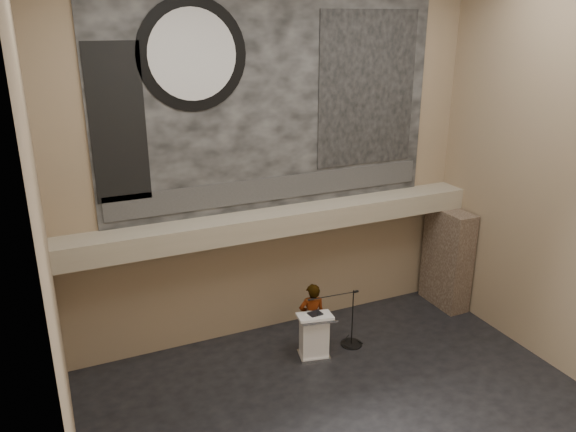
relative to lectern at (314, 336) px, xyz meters
name	(u,v)px	position (x,y,z in m)	size (l,w,h in m)	color
floor	(355,420)	(-0.24, -2.29, -0.55)	(10.00, 10.00, 0.00)	black
wall_back	(274,163)	(-0.24, 1.71, 3.70)	(10.00, 0.02, 8.50)	#8E775A
wall_front	(561,327)	(-0.24, -6.29, 3.70)	(10.00, 0.02, 8.50)	#8E775A
wall_left	(48,265)	(-5.24, -2.29, 3.70)	(0.02, 8.00, 8.50)	#8E775A
wall_right	(575,182)	(4.76, -2.29, 3.70)	(0.02, 8.00, 8.50)	#8E775A
soffit	(281,221)	(-0.24, 1.31, 2.40)	(10.00, 0.80, 0.50)	gray
sprinkler_left	(216,243)	(-1.84, 1.26, 2.12)	(0.04, 0.04, 0.06)	#B2893D
sprinkler_right	(352,221)	(1.66, 1.26, 2.12)	(0.04, 0.04, 0.06)	#B2893D
banner	(274,99)	(-0.24, 1.68, 5.15)	(8.00, 0.05, 5.00)	black
banner_text_strip	(275,188)	(-0.24, 1.64, 3.10)	(7.76, 0.02, 0.55)	#2F2F2F
banner_clock_rim	(192,55)	(-2.04, 1.64, 6.15)	(2.30, 2.30, 0.02)	black
banner_clock_face	(193,55)	(-2.04, 1.62, 6.15)	(1.84, 1.84, 0.02)	silver
banner_building_print	(368,90)	(2.16, 1.64, 5.25)	(2.60, 0.02, 3.60)	black
banner_brick_print	(118,124)	(-3.64, 1.64, 4.85)	(1.10, 0.02, 3.20)	black
stone_pier	(447,258)	(4.41, 0.86, 0.80)	(0.60, 1.40, 2.70)	#443429
lectern	(314,336)	(0.00, 0.00, 0.00)	(0.88, 0.70, 1.14)	silver
binder	(315,314)	(0.02, 0.00, 0.56)	(0.29, 0.24, 0.04)	black
papers	(312,316)	(-0.07, -0.04, 0.55)	(0.23, 0.32, 0.01)	white
speaker_person	(312,317)	(0.10, 0.32, 0.30)	(0.62, 0.41, 1.70)	silver
mic_stand	(350,337)	(1.02, 0.10, -0.35)	(1.39, 0.52, 1.44)	black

